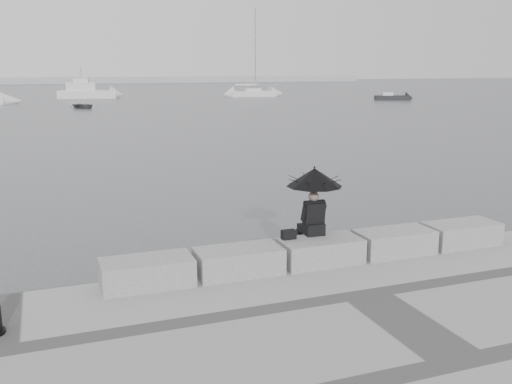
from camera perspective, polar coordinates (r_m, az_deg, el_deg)
name	(u,v)px	position (r m, az deg, el deg)	size (l,w,h in m)	color
ground	(310,279)	(11.95, 5.39, -8.70)	(360.00, 360.00, 0.00)	#404244
stone_block_far_left	(147,273)	(10.30, -10.84, -7.92)	(1.60, 0.80, 0.50)	slate
stone_block_left	(239,261)	(10.69, -1.76, -6.95)	(1.60, 0.80, 0.50)	slate
stone_block_centre	(320,251)	(11.32, 6.46, -5.91)	(1.60, 0.80, 0.50)	slate
stone_block_right	(394,242)	(12.15, 13.66, -4.90)	(1.60, 0.80, 0.50)	slate
stone_block_far_right	(461,234)	(13.16, 19.83, -3.97)	(1.60, 0.80, 0.50)	slate
seated_person	(314,186)	(11.29, 5.86, 0.59)	(1.11, 1.11, 1.39)	black
bag	(289,234)	(11.17, 3.28, -4.26)	(0.28, 0.16, 0.18)	black
distant_landmass	(26,80)	(164.58, -21.97, 10.31)	(180.00, 8.00, 2.80)	#A2A5A8
sailboat_right	(253,93)	(86.73, -0.34, 9.89)	(6.88, 3.09, 12.90)	silver
motor_cruiser	(88,92)	(85.20, -16.47, 9.58)	(8.38, 4.38, 4.50)	silver
small_motorboat	(392,98)	(79.62, 13.47, 9.17)	(4.85, 3.21, 1.10)	black
dinghy	(84,106)	(64.41, -16.84, 8.27)	(3.26, 1.38, 0.55)	slate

